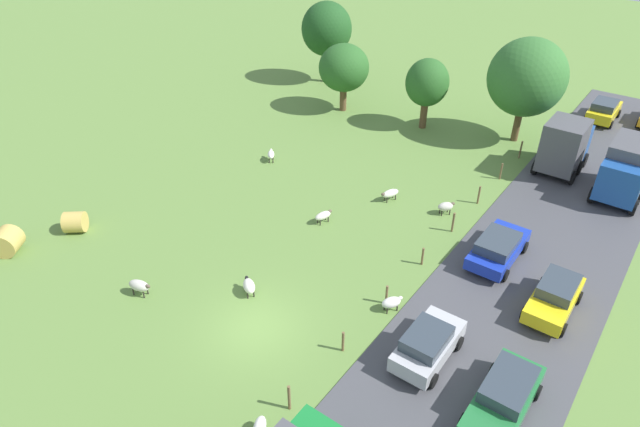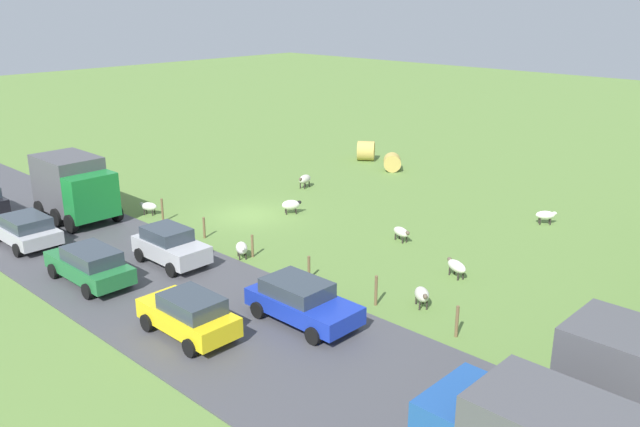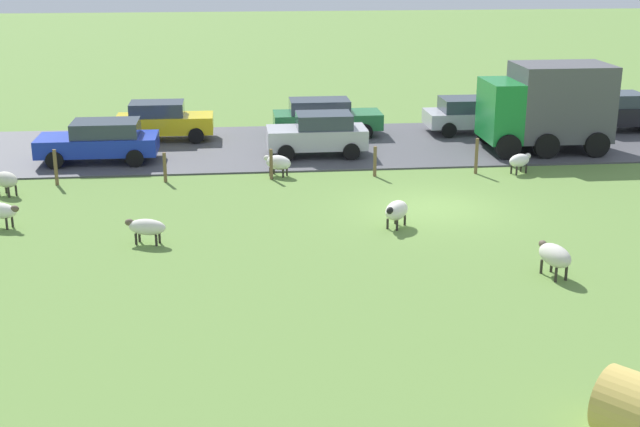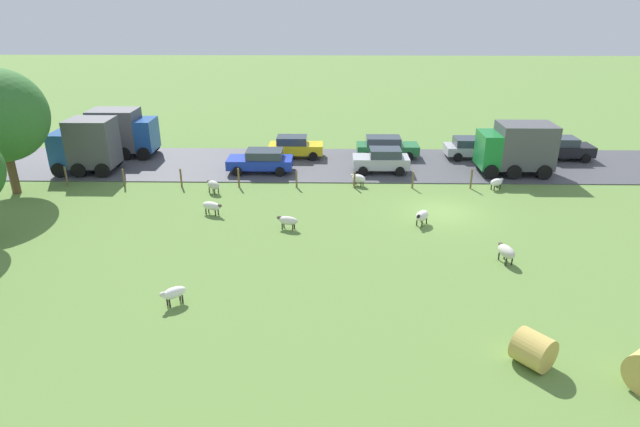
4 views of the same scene
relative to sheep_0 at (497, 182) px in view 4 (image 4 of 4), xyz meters
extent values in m
plane|color=olive|center=(-3.80, 4.06, -0.48)|extent=(160.00, 160.00, 0.00)
cube|color=#47474C|center=(4.97, 4.06, -0.45)|extent=(8.00, 80.00, 0.06)
ellipsoid|color=white|center=(-0.01, 0.02, 0.00)|extent=(0.84, 1.01, 0.46)
ellipsoid|color=silver|center=(0.20, -0.36, 0.11)|extent=(0.28, 0.31, 0.20)
cylinder|color=#2D2823|center=(0.22, -0.14, -0.32)|extent=(0.07, 0.07, 0.31)
cylinder|color=#2D2823|center=(0.00, -0.26, -0.32)|extent=(0.07, 0.07, 0.31)
cylinder|color=#2D2823|center=(-0.02, 0.30, -0.32)|extent=(0.07, 0.07, 0.31)
cylinder|color=#2D2823|center=(-0.24, 0.17, -0.32)|extent=(0.07, 0.07, 0.31)
ellipsoid|color=beige|center=(-0.97, 17.63, 0.06)|extent=(1.00, 1.06, 0.52)
ellipsoid|color=brown|center=(-0.69, 17.98, 0.17)|extent=(0.30, 0.32, 0.20)
cylinder|color=#2D2823|center=(-0.92, 17.92, -0.31)|extent=(0.07, 0.07, 0.34)
cylinder|color=#2D2823|center=(-0.70, 17.74, -0.31)|extent=(0.07, 0.07, 0.34)
cylinder|color=#2D2823|center=(-1.25, 17.52, -0.31)|extent=(0.07, 0.07, 0.34)
cylinder|color=#2D2823|center=(-1.03, 17.34, -0.31)|extent=(0.07, 0.07, 0.34)
ellipsoid|color=silver|center=(-6.29, 12.63, 0.01)|extent=(0.74, 1.15, 0.45)
ellipsoid|color=brown|center=(-6.14, 13.12, 0.11)|extent=(0.25, 0.30, 0.20)
cylinder|color=#2D2823|center=(-6.32, 12.95, -0.32)|extent=(0.07, 0.07, 0.32)
cylinder|color=#2D2823|center=(-6.09, 12.88, -0.32)|extent=(0.07, 0.07, 0.32)
cylinder|color=#2D2823|center=(-6.49, 12.39, -0.32)|extent=(0.07, 0.07, 0.32)
cylinder|color=#2D2823|center=(-6.25, 12.32, -0.32)|extent=(0.07, 0.07, 0.32)
ellipsoid|color=silver|center=(-5.57, 5.54, 0.03)|extent=(1.14, 1.02, 0.55)
ellipsoid|color=black|center=(-5.96, 5.82, 0.16)|extent=(0.32, 0.30, 0.20)
cylinder|color=#2D2823|center=(-5.88, 5.58, -0.32)|extent=(0.07, 0.07, 0.31)
cylinder|color=#2D2823|center=(-5.71, 5.83, -0.32)|extent=(0.07, 0.07, 0.31)
cylinder|color=#2D2823|center=(-5.43, 5.26, -0.32)|extent=(0.07, 0.07, 0.31)
cylinder|color=#2D2823|center=(-5.25, 5.51, -0.32)|extent=(0.07, 0.07, 0.31)
ellipsoid|color=beige|center=(-9.83, 2.39, 0.09)|extent=(1.21, 0.81, 0.54)
ellipsoid|color=brown|center=(-9.32, 2.52, 0.21)|extent=(0.30, 0.24, 0.20)
cylinder|color=#2D2823|center=(-9.58, 2.61, -0.30)|extent=(0.07, 0.07, 0.36)
cylinder|color=#2D2823|center=(-9.50, 2.32, -0.30)|extent=(0.07, 0.07, 0.36)
cylinder|color=#2D2823|center=(-10.17, 2.46, -0.30)|extent=(0.07, 0.07, 0.36)
cylinder|color=#2D2823|center=(-10.09, 2.17, -0.30)|extent=(0.07, 0.07, 0.36)
ellipsoid|color=white|center=(0.55, 8.63, 0.01)|extent=(0.95, 1.09, 0.52)
ellipsoid|color=silver|center=(0.80, 9.01, 0.13)|extent=(0.29, 0.32, 0.20)
cylinder|color=#2D2823|center=(0.57, 8.93, -0.33)|extent=(0.07, 0.07, 0.29)
cylinder|color=#2D2823|center=(0.82, 8.77, -0.33)|extent=(0.07, 0.07, 0.29)
cylinder|color=#2D2823|center=(0.29, 8.48, -0.33)|extent=(0.07, 0.07, 0.29)
cylinder|color=#2D2823|center=(0.54, 8.33, -0.33)|extent=(0.07, 0.07, 0.29)
ellipsoid|color=white|center=(-13.61, 16.62, 0.04)|extent=(0.97, 1.04, 0.45)
ellipsoid|color=silver|center=(-13.91, 16.98, 0.14)|extent=(0.30, 0.32, 0.20)
cylinder|color=#2D2823|center=(-13.88, 16.75, -0.30)|extent=(0.07, 0.07, 0.35)
cylinder|color=#2D2823|center=(-13.69, 16.90, -0.30)|extent=(0.07, 0.07, 0.35)
cylinder|color=#2D2823|center=(-13.54, 16.33, -0.30)|extent=(0.07, 0.07, 0.35)
cylinder|color=#2D2823|center=(-13.35, 16.49, -0.30)|extent=(0.07, 0.07, 0.35)
ellipsoid|color=silver|center=(-4.37, 17.04, 0.03)|extent=(0.90, 1.26, 0.47)
ellipsoid|color=brown|center=(-4.59, 16.53, 0.14)|extent=(0.27, 0.31, 0.20)
cylinder|color=#2D2823|center=(-4.38, 16.70, -0.31)|extent=(0.07, 0.07, 0.33)
cylinder|color=#2D2823|center=(-4.62, 16.80, -0.31)|extent=(0.07, 0.07, 0.33)
cylinder|color=#2D2823|center=(-4.13, 17.28, -0.31)|extent=(0.07, 0.07, 0.33)
cylinder|color=#2D2823|center=(-4.36, 17.39, -0.31)|extent=(0.07, 0.07, 0.33)
cylinder|color=tan|center=(-17.10, 3.72, 0.12)|extent=(1.62, 1.63, 1.19)
cylinder|color=brown|center=(-1.16, 29.84, 0.91)|extent=(0.51, 0.51, 2.78)
cylinder|color=brown|center=(0.14, 1.56, 0.17)|extent=(0.12, 0.12, 1.29)
cylinder|color=brown|center=(0.14, 5.23, 0.07)|extent=(0.12, 0.12, 1.08)
cylinder|color=brown|center=(0.14, 8.90, 0.06)|extent=(0.12, 0.12, 1.08)
cylinder|color=brown|center=(0.14, 12.57, 0.05)|extent=(0.12, 0.12, 1.04)
cylinder|color=brown|center=(0.14, 16.25, 0.14)|extent=(0.12, 0.12, 1.24)
cylinder|color=brown|center=(0.14, 19.92, 0.12)|extent=(0.12, 0.12, 1.20)
cylinder|color=brown|center=(0.14, 23.59, 0.10)|extent=(0.12, 0.12, 1.16)
cylinder|color=brown|center=(0.14, 27.26, 0.17)|extent=(0.12, 0.12, 1.29)
cube|color=#1E4C99|center=(2.91, 28.51, 1.21)|extent=(2.35, 1.20, 2.30)
cube|color=#4C4C51|center=(2.91, 26.46, 1.66)|extent=(2.35, 2.90, 3.19)
cylinder|color=black|center=(1.74, 28.51, 0.06)|extent=(0.30, 0.96, 0.96)
cylinder|color=black|center=(4.08, 28.51, 0.06)|extent=(0.30, 0.96, 0.96)
cylinder|color=black|center=(1.74, 27.18, 0.06)|extent=(0.30, 0.96, 0.96)
cylinder|color=black|center=(4.08, 27.18, 0.06)|extent=(0.30, 0.96, 0.96)
cylinder|color=black|center=(1.74, 25.59, 0.06)|extent=(0.30, 0.96, 0.96)
cylinder|color=black|center=(4.08, 25.59, 0.06)|extent=(0.30, 0.96, 0.96)
cube|color=#197F33|center=(3.16, -0.17, 1.21)|extent=(2.57, 1.20, 2.30)
cube|color=#4C4C51|center=(3.16, -2.58, 1.52)|extent=(2.57, 3.61, 2.92)
cylinder|color=black|center=(1.88, -0.17, 0.06)|extent=(0.30, 0.96, 0.96)
cylinder|color=black|center=(4.45, -0.17, 0.06)|extent=(0.30, 0.96, 0.96)
cylinder|color=black|center=(1.88, -1.67, 0.06)|extent=(0.30, 0.96, 0.96)
cylinder|color=black|center=(4.45, -1.67, 0.06)|extent=(0.30, 0.96, 0.96)
cylinder|color=black|center=(1.88, -3.66, 0.06)|extent=(0.30, 0.96, 0.96)
cylinder|color=black|center=(4.45, -3.66, 0.06)|extent=(0.30, 0.96, 0.96)
cube|color=#1E4C99|center=(6.85, 24.11, 1.21)|extent=(2.35, 1.20, 2.30)
cube|color=#4C4C51|center=(6.85, 26.41, 1.57)|extent=(2.35, 3.39, 3.01)
cylinder|color=black|center=(8.02, 24.11, 0.06)|extent=(0.30, 0.96, 0.96)
cylinder|color=black|center=(5.67, 24.11, 0.06)|extent=(0.30, 0.96, 0.96)
cylinder|color=black|center=(8.02, 25.56, 0.06)|extent=(0.30, 0.96, 0.96)
cylinder|color=black|center=(5.67, 25.56, 0.06)|extent=(0.30, 0.96, 0.96)
cylinder|color=black|center=(8.02, 27.42, 0.06)|extent=(0.30, 0.96, 0.96)
cylinder|color=black|center=(5.67, 27.42, 0.06)|extent=(0.30, 0.96, 0.96)
cube|color=#B7B7BC|center=(6.75, -0.25, 0.21)|extent=(1.94, 4.27, 0.62)
cube|color=#333D47|center=(6.75, 0.07, 0.80)|extent=(1.71, 2.35, 0.56)
cylinder|color=black|center=(7.72, -1.64, -0.10)|extent=(0.22, 0.64, 0.64)
cylinder|color=black|center=(5.78, -1.64, -0.10)|extent=(0.22, 0.64, 0.64)
cylinder|color=black|center=(7.72, 1.14, -0.10)|extent=(0.22, 0.64, 0.64)
cylinder|color=black|center=(5.78, 1.14, -0.10)|extent=(0.22, 0.64, 0.64)
cube|color=yellow|center=(6.65, 12.99, 0.26)|extent=(1.73, 3.98, 0.70)
cube|color=#333D47|center=(6.65, 13.28, 0.89)|extent=(1.53, 2.19, 0.56)
cylinder|color=black|center=(7.52, 11.69, -0.10)|extent=(0.22, 0.64, 0.64)
cylinder|color=black|center=(5.79, 11.69, -0.10)|extent=(0.22, 0.64, 0.64)
cylinder|color=black|center=(7.52, 14.28, -0.10)|extent=(0.22, 0.64, 0.64)
cylinder|color=black|center=(5.79, 14.28, -0.10)|extent=(0.22, 0.64, 0.64)
cube|color=black|center=(6.53, -6.71, 0.28)|extent=(1.87, 4.11, 0.76)
cube|color=#333D47|center=(6.53, -6.40, 0.94)|extent=(1.64, 2.26, 0.56)
cylinder|color=black|center=(7.47, -8.05, -0.10)|extent=(0.22, 0.64, 0.64)
cylinder|color=black|center=(5.60, -8.05, -0.10)|extent=(0.22, 0.64, 0.64)
cylinder|color=black|center=(7.47, -5.38, -0.10)|extent=(0.22, 0.64, 0.64)
cylinder|color=black|center=(5.60, -5.38, -0.10)|extent=(0.22, 0.64, 0.64)
cube|color=#237238|center=(6.80, 6.17, 0.24)|extent=(1.79, 4.55, 0.67)
cube|color=#333D47|center=(6.80, 6.51, 0.85)|extent=(1.58, 2.50, 0.56)
cylinder|color=black|center=(7.69, 4.69, -0.10)|extent=(0.22, 0.64, 0.64)
cylinder|color=black|center=(5.90, 4.69, -0.10)|extent=(0.22, 0.64, 0.64)
cylinder|color=black|center=(7.69, 7.65, -0.10)|extent=(0.22, 0.64, 0.64)
cylinder|color=black|center=(5.90, 7.65, -0.10)|extent=(0.22, 0.64, 0.64)
cube|color=#B7B7BC|center=(3.26, 6.99, 0.28)|extent=(1.75, 3.80, 0.76)
cube|color=#333D47|center=(3.26, 6.71, 0.94)|extent=(1.54, 2.09, 0.56)
cylinder|color=black|center=(2.38, 8.23, -0.10)|extent=(0.22, 0.64, 0.64)
cylinder|color=black|center=(4.13, 8.23, -0.10)|extent=(0.22, 0.64, 0.64)
cylinder|color=black|center=(2.38, 5.76, -0.10)|extent=(0.22, 0.64, 0.64)
cylinder|color=black|center=(4.13, 5.76, -0.10)|extent=(0.22, 0.64, 0.64)
cube|color=#1933B2|center=(3.14, 15.24, 0.23)|extent=(1.93, 4.42, 0.65)
cube|color=#333D47|center=(3.14, 14.91, 0.84)|extent=(1.70, 2.43, 0.56)
cylinder|color=black|center=(2.17, 16.68, -0.10)|extent=(0.22, 0.64, 0.64)
cylinder|color=black|center=(4.10, 16.68, -0.10)|extent=(0.22, 0.64, 0.64)
cylinder|color=black|center=(2.17, 13.81, -0.10)|extent=(0.22, 0.64, 0.64)
cylinder|color=black|center=(4.10, 13.81, -0.10)|extent=(0.22, 0.64, 0.64)
camera|label=1|loc=(9.10, -8.69, 17.66)|focal=30.85mm
camera|label=2|loc=(18.66, 30.88, 11.02)|focal=37.11mm
camera|label=3|loc=(-29.09, 10.24, 7.49)|focal=48.41mm
camera|label=4|loc=(-31.67, 10.51, 11.03)|focal=29.84mm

